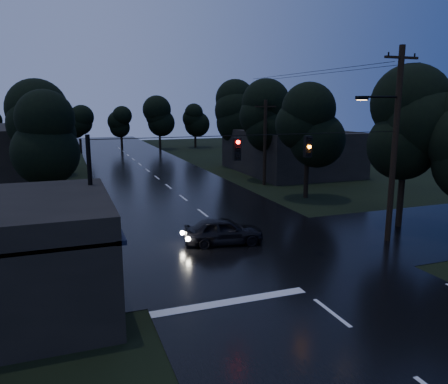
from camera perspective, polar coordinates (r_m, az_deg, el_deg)
main_road at (r=38.54m, az=-7.26°, el=0.68°), size 12.00×120.00×0.02m
cross_street at (r=21.92m, az=3.56°, el=-7.67°), size 60.00×9.00×0.02m
building_far_right at (r=46.92m, az=8.48°, el=5.30°), size 10.00×14.00×4.40m
building_far_left at (r=47.49m, az=-26.96°, el=4.61°), size 10.00×16.00×5.00m
utility_pole_main at (r=23.98m, az=21.27°, el=6.11°), size 3.50×0.30×10.00m
utility_pole_far at (r=38.85m, az=5.37°, el=6.59°), size 2.00×0.30×7.50m
anchor_pole_left at (r=18.43m, az=-16.87°, el=-2.15°), size 0.18×0.18×6.00m
span_signals at (r=20.12m, az=6.36°, el=5.88°), size 15.00×0.37×1.12m
tree_corner_near at (r=27.14m, az=22.74°, el=8.11°), size 4.48×4.48×9.44m
tree_left_a at (r=28.99m, az=-21.51°, el=6.87°), size 3.92×3.92×8.26m
tree_left_b at (r=36.97m, az=-22.29°, el=8.24°), size 4.20×4.20×8.85m
tree_left_c at (r=46.97m, az=-22.70°, el=9.19°), size 4.48×4.48×9.44m
tree_right_a at (r=33.79m, az=10.94°, el=8.65°), size 4.20×4.20×8.85m
tree_right_b at (r=41.09m, az=5.87°, el=9.80°), size 4.48×4.48×9.44m
tree_right_c at (r=50.48m, az=1.44°, el=10.60°), size 4.76×4.76×10.03m
car at (r=22.73m, az=-0.06°, el=-5.08°), size 4.33×2.31×1.40m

